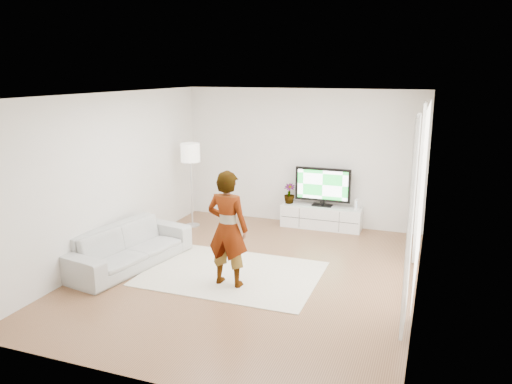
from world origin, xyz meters
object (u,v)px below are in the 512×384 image
(media_console, at_px, (321,217))
(rug, at_px, (232,273))
(television, at_px, (323,185))
(player, at_px, (228,229))
(sofa, at_px, (129,246))
(floor_lamp, at_px, (190,156))

(media_console, height_order, rug, media_console)
(television, height_order, player, player)
(sofa, height_order, floor_lamp, floor_lamp)
(sofa, bearing_deg, player, -84.46)
(player, bearing_deg, floor_lamp, -49.34)
(sofa, relative_size, floor_lamp, 1.31)
(sofa, bearing_deg, rug, -71.79)
(player, bearing_deg, rug, -70.92)
(television, height_order, rug, television)
(player, relative_size, floor_lamp, 1.01)
(rug, xyz_separation_m, player, (0.11, -0.39, 0.88))
(rug, bearing_deg, media_console, 74.53)
(player, bearing_deg, television, -98.24)
(television, bearing_deg, sofa, -128.94)
(rug, distance_m, floor_lamp, 3.08)
(media_console, xyz_separation_m, floor_lamp, (-2.55, -0.79, 1.23))
(media_console, distance_m, sofa, 4.00)
(television, height_order, sofa, television)
(player, bearing_deg, sofa, -1.22)
(rug, bearing_deg, sofa, -172.03)
(media_console, relative_size, rug, 0.60)
(television, distance_m, player, 3.35)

